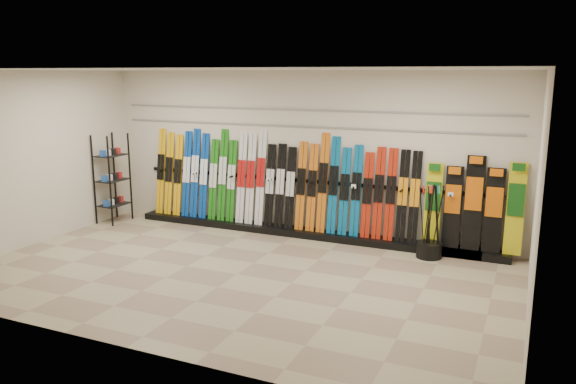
% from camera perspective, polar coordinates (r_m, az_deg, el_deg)
% --- Properties ---
extents(floor, '(8.00, 8.00, 0.00)m').
position_cam_1_polar(floor, '(8.52, -5.22, -8.33)').
color(floor, gray).
rests_on(floor, ground).
extents(back_wall, '(8.00, 0.00, 8.00)m').
position_cam_1_polar(back_wall, '(10.34, 1.33, 3.94)').
color(back_wall, beige).
rests_on(back_wall, floor).
extents(left_wall, '(0.00, 5.00, 5.00)m').
position_cam_1_polar(left_wall, '(10.64, -24.64, 3.07)').
color(left_wall, beige).
rests_on(left_wall, floor).
extents(right_wall, '(0.00, 5.00, 5.00)m').
position_cam_1_polar(right_wall, '(7.12, 23.99, -0.82)').
color(right_wall, beige).
rests_on(right_wall, floor).
extents(ceiling, '(8.00, 8.00, 0.00)m').
position_cam_1_polar(ceiling, '(7.99, -5.64, 12.30)').
color(ceiling, silver).
rests_on(ceiling, back_wall).
extents(ski_rack_base, '(8.00, 0.40, 0.12)m').
position_cam_1_polar(ski_rack_base, '(10.36, 1.98, -4.20)').
color(ski_rack_base, black).
rests_on(ski_rack_base, floor).
extents(skis, '(5.37, 0.29, 1.81)m').
position_cam_1_polar(skis, '(10.50, -1.45, 0.95)').
color(skis, '#EBAB0D').
rests_on(skis, ski_rack_base).
extents(snowboards, '(1.55, 0.24, 1.53)m').
position_cam_1_polar(snowboards, '(9.59, 18.35, -1.41)').
color(snowboards, gold).
rests_on(snowboards, ski_rack_base).
extents(accessory_rack, '(0.40, 0.60, 1.77)m').
position_cam_1_polar(accessory_rack, '(11.75, -17.42, 1.33)').
color(accessory_rack, black).
rests_on(accessory_rack, floor).
extents(pole_bin, '(0.41, 0.41, 0.25)m').
position_cam_1_polar(pole_bin, '(9.47, 14.13, -5.74)').
color(pole_bin, black).
rests_on(pole_bin, floor).
extents(ski_poles, '(0.37, 0.27, 1.18)m').
position_cam_1_polar(ski_poles, '(9.33, 14.29, -2.90)').
color(ski_poles, black).
rests_on(ski_poles, pole_bin).
extents(slatwall_rail_0, '(7.60, 0.02, 0.03)m').
position_cam_1_polar(slatwall_rail_0, '(10.27, 1.30, 6.69)').
color(slatwall_rail_0, gray).
rests_on(slatwall_rail_0, back_wall).
extents(slatwall_rail_1, '(7.60, 0.02, 0.03)m').
position_cam_1_polar(slatwall_rail_1, '(10.24, 1.31, 8.36)').
color(slatwall_rail_1, gray).
rests_on(slatwall_rail_1, back_wall).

